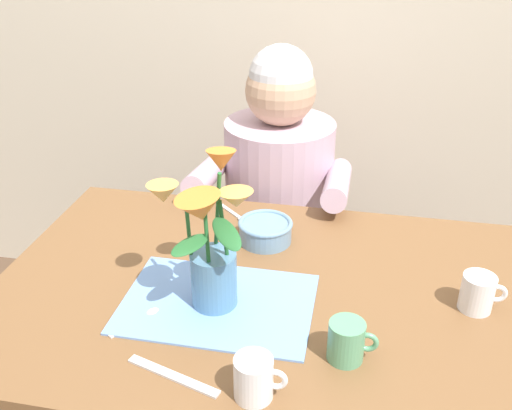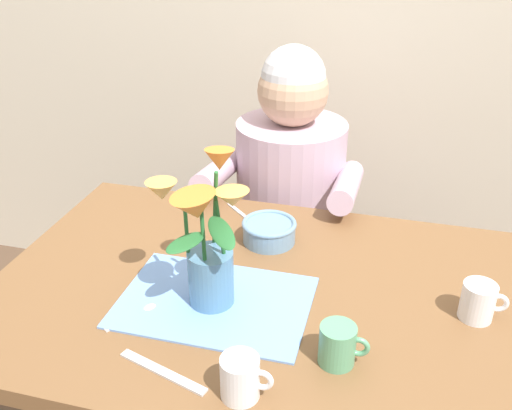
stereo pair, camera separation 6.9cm
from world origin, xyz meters
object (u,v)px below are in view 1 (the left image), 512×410
Objects in this scene: seated_person at (278,221)px; ceramic_bowl at (265,230)px; tea_cup at (478,293)px; ceramic_mug at (347,341)px; dinner_knife at (173,376)px; coffee_cup at (254,378)px; flower_vase at (209,244)px.

seated_person is 8.35× the size of ceramic_bowl.
ceramic_bowl is 0.51m from tea_cup.
seated_person is 12.20× the size of tea_cup.
ceramic_mug is at bearing -68.04° from seated_person.
seated_person reaches higher than ceramic_bowl.
seated_person is 12.20× the size of ceramic_mug.
seated_person is at bearing 104.32° from dinner_knife.
tea_cup is (0.48, -0.18, 0.01)m from ceramic_bowl.
ceramic_bowl is at bearing 98.13° from dinner_knife.
tea_cup is 0.33m from ceramic_mug.
dinner_knife is 2.04× the size of coffee_cup.
seated_person is at bearing 96.64° from coffee_cup.
dinner_knife is 2.04× the size of tea_cup.
tea_cup and coffee_cup have the same top height.
flower_vase is (-0.03, -0.69, 0.33)m from seated_person.
dinner_knife is 2.04× the size of ceramic_mug.
seated_person is at bearing 87.52° from flower_vase.
ceramic_mug is (0.29, -0.11, -0.11)m from flower_vase.
flower_vase is 3.56× the size of tea_cup.
coffee_cup is 1.00× the size of ceramic_mug.
ceramic_bowl reaches higher than dinner_knife.
seated_person reaches higher than coffee_cup.
ceramic_mug is at bearing 39.75° from coffee_cup.
ceramic_mug is at bearing 37.16° from dinner_knife.
tea_cup is at bearing 38.68° from coffee_cup.
flower_vase reaches higher than tea_cup.
flower_vase is 0.26m from dinner_knife.
dinner_knife is 0.32m from ceramic_mug.
flower_vase is at bearing 103.30° from dinner_knife.
seated_person reaches higher than tea_cup.
coffee_cup is (0.11, -0.92, 0.22)m from seated_person.
coffee_cup is (0.07, -0.50, 0.01)m from ceramic_bowl.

